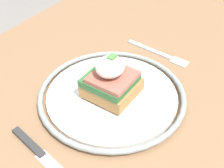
{
  "coord_description": "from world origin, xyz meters",
  "views": [
    {
      "loc": [
        0.39,
        0.22,
        1.15
      ],
      "look_at": [
        0.03,
        -0.02,
        0.79
      ],
      "focal_mm": 50.0,
      "sensor_mm": 36.0,
      "label": 1
    }
  ],
  "objects_px": {
    "knife": "(42,156)",
    "fork": "(160,54)",
    "sandwich": "(111,80)",
    "plate": "(112,95)"
  },
  "relations": [
    {
      "from": "sandwich",
      "to": "fork",
      "type": "relative_size",
      "value": 0.78
    },
    {
      "from": "plate",
      "to": "fork",
      "type": "bearing_deg",
      "value": 177.16
    },
    {
      "from": "plate",
      "to": "sandwich",
      "type": "height_order",
      "value": "sandwich"
    },
    {
      "from": "fork",
      "to": "knife",
      "type": "relative_size",
      "value": 0.82
    },
    {
      "from": "sandwich",
      "to": "fork",
      "type": "distance_m",
      "value": 0.18
    },
    {
      "from": "plate",
      "to": "fork",
      "type": "xyz_separation_m",
      "value": [
        -0.18,
        0.01,
        -0.01
      ]
    },
    {
      "from": "plate",
      "to": "knife",
      "type": "height_order",
      "value": "plate"
    },
    {
      "from": "knife",
      "to": "fork",
      "type": "bearing_deg",
      "value": 176.24
    },
    {
      "from": "sandwich",
      "to": "knife",
      "type": "height_order",
      "value": "sandwich"
    },
    {
      "from": "sandwich",
      "to": "plate",
      "type": "bearing_deg",
      "value": 143.65
    }
  ]
}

